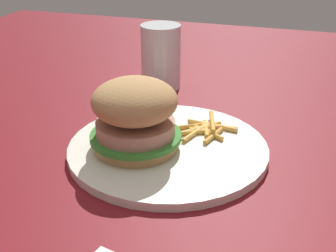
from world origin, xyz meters
name	(u,v)px	position (x,y,z in m)	size (l,w,h in m)	color
ground_plane	(177,156)	(0.00, 0.00, 0.00)	(1.60, 1.60, 0.00)	maroon
plate	(168,148)	(-0.02, 0.01, 0.01)	(0.29, 0.29, 0.01)	silver
sandwich	(135,115)	(-0.06, -0.02, 0.06)	(0.13, 0.13, 0.10)	tan
fries_pile	(205,129)	(0.03, 0.07, 0.02)	(0.10, 0.10, 0.01)	gold
drink_glass	(161,60)	(-0.11, 0.25, 0.05)	(0.08, 0.08, 0.12)	silver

